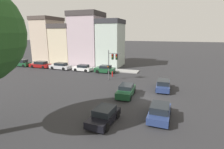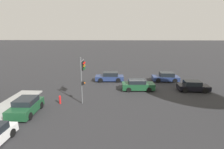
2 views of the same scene
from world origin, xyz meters
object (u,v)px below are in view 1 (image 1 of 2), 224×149
crossing_car_3 (126,91)px  parked_car_3 (40,65)px  crossing_car_2 (104,116)px  parked_car_1 (83,68)px  crossing_car_1 (163,85)px  crossing_car_0 (160,112)px  traffic_signal (112,60)px  parked_car_5 (5,62)px  parked_car_4 (22,63)px  fire_hydrant (112,74)px  parked_car_0 (105,69)px  parked_car_2 (60,66)px

crossing_car_3 → parked_car_3: 25.60m
crossing_car_2 → parked_car_1: 21.95m
crossing_car_1 → crossing_car_0: bearing=179.6°
traffic_signal → parked_car_1: (4.75, 8.14, -2.79)m
parked_car_5 → parked_car_4: bearing=-178.7°
parked_car_3 → crossing_car_3: bearing=153.3°
crossing_car_3 → crossing_car_1: bearing=130.5°
crossing_car_1 → parked_car_1: size_ratio=1.11×
traffic_signal → crossing_car_0: bearing=34.5°
crossing_car_1 → fire_hydrant: size_ratio=4.77×
crossing_car_0 → crossing_car_3: 6.52m
parked_car_3 → crossing_car_1: bearing=164.3°
parked_car_0 → parked_car_4: 20.90m
traffic_signal → parked_car_2: bearing=-111.7°
crossing_car_3 → parked_car_0: parked_car_0 is taller
crossing_car_2 → crossing_car_0: bearing=120.6°
crossing_car_3 → parked_car_1: (11.17, 12.22, -0.06)m
crossing_car_0 → parked_car_0: size_ratio=1.04×
fire_hydrant → parked_car_1: bearing=71.9°
parked_car_5 → fire_hydrant: 28.79m
crossing_car_1 → parked_car_1: (7.24, 16.41, -0.07)m
parked_car_2 → parked_car_4: parked_car_4 is taller
parked_car_1 → fire_hydrant: 7.70m
crossing_car_3 → parked_car_0: (11.18, 7.33, 0.02)m
traffic_signal → crossing_car_0: size_ratio=1.23×
crossing_car_1 → parked_car_4: parked_car_4 is taller
crossing_car_3 → parked_car_4: 30.30m
parked_car_0 → crossing_car_3: bearing=122.0°
crossing_car_0 → parked_car_1: crossing_car_0 is taller
parked_car_3 → parked_car_4: parked_car_4 is taller
crossing_car_0 → crossing_car_1: crossing_car_1 is taller
parked_car_2 → crossing_car_0: bearing=146.3°
traffic_signal → crossing_car_2: (-13.53, -4.00, -2.77)m
crossing_car_3 → fire_hydrant: crossing_car_3 is taller
parked_car_2 → parked_car_1: bearing=-177.0°
parked_car_1 → parked_car_5: (-0.15, 21.39, 0.01)m
parked_car_4 → traffic_signal: bearing=169.9°
crossing_car_1 → crossing_car_3: (-3.92, 4.19, -0.01)m
crossing_car_1 → parked_car_4: size_ratio=1.07×
parked_car_0 → parked_car_2: (-0.10, 10.30, -0.02)m
crossing_car_2 → parked_car_4: parked_car_4 is taller
crossing_car_0 → parked_car_1: 23.06m
crossing_car_3 → fire_hydrant: size_ratio=4.64×
parked_car_0 → parked_car_5: (-0.16, 26.28, -0.07)m
crossing_car_2 → crossing_car_3: size_ratio=0.93×
parked_car_2 → traffic_signal: bearing=163.0°
crossing_car_1 → parked_car_3: crossing_car_1 is taller
crossing_car_2 → parked_car_0: 19.68m
crossing_car_2 → parked_car_3: (18.29, 22.95, 0.03)m
crossing_car_2 → parked_car_3: bearing=-125.3°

